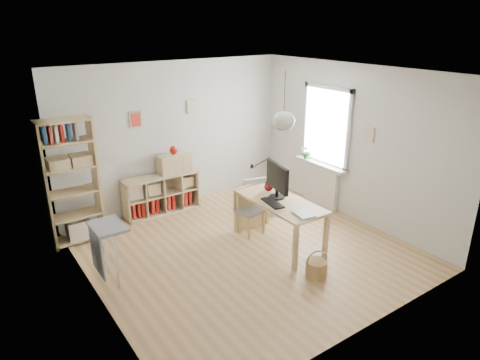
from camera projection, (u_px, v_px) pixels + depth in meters
ground at (246, 250)px, 6.65m from camera, size 4.50×4.50×0.00m
room_shell at (284, 121)px, 6.12m from camera, size 4.50×4.50×4.50m
window_unit at (327, 126)px, 7.75m from camera, size 0.07×1.16×1.46m
radiator at (321, 185)px, 8.14m from camera, size 0.10×0.80×0.80m
windowsill at (321, 164)px, 7.96m from camera, size 0.22×1.20×0.06m
desk at (281, 206)px, 6.59m from camera, size 0.70×1.50×0.75m
cube_shelf at (160, 196)px, 7.89m from camera, size 1.40×0.38×0.72m
tall_bookshelf at (70, 177)px, 6.56m from camera, size 0.80×0.38×2.00m
side_table at (104, 239)px, 5.59m from camera, size 0.40×0.55×0.85m
chair at (247, 208)px, 7.07m from camera, size 0.42×0.42×0.78m
wicker_basket at (316, 268)px, 5.91m from camera, size 0.30×0.30×0.41m
storage_chest at (263, 203)px, 7.87m from camera, size 0.72×0.77×0.61m
monitor at (277, 179)px, 6.57m from camera, size 0.25×0.63×0.55m
keyboard at (273, 203)px, 6.46m from camera, size 0.24×0.47×0.02m
task_lamp at (259, 170)px, 6.95m from camera, size 0.43×0.16×0.46m
yarn_ball at (269, 187)px, 6.92m from camera, size 0.15×0.15×0.15m
paper_tray at (304, 214)px, 6.07m from camera, size 0.28×0.32×0.03m
drawer_chest at (174, 164)px, 7.82m from camera, size 0.60×0.29×0.34m
red_vase at (173, 150)px, 7.73m from camera, size 0.14×0.14×0.16m
potted_plant at (308, 151)px, 8.15m from camera, size 0.29×0.26×0.29m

